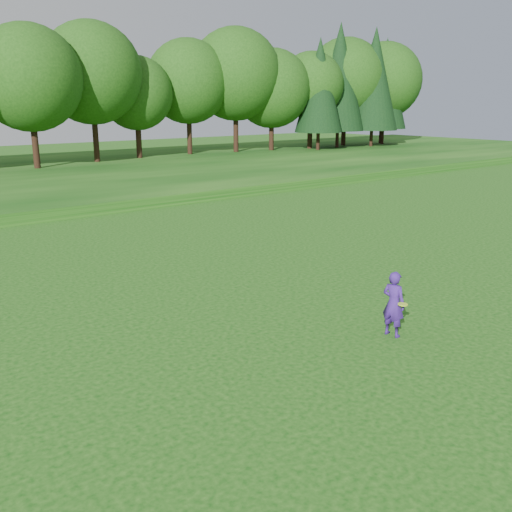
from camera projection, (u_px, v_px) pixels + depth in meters
ground at (280, 392)px, 11.03m from camera, size 140.00×140.00×0.00m
woman at (394, 304)px, 13.53m from camera, size 0.45×0.77×1.60m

